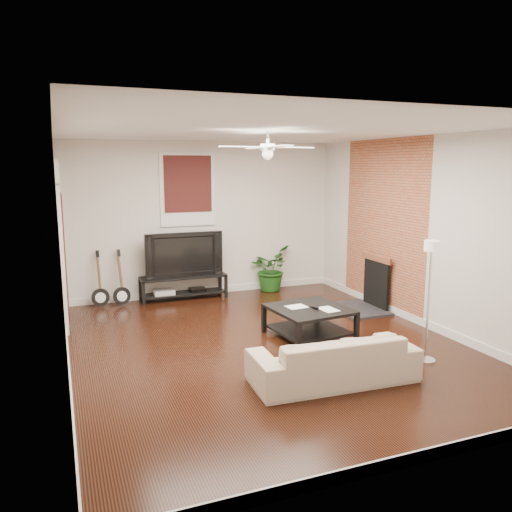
{
  "coord_description": "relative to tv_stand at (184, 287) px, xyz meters",
  "views": [
    {
      "loc": [
        -2.51,
        -6.01,
        2.37
      ],
      "look_at": [
        0.0,
        0.4,
        1.15
      ],
      "focal_mm": 35.79,
      "sensor_mm": 36.0,
      "label": 1
    }
  ],
  "objects": [
    {
      "name": "brick_accent",
      "position": [
        2.95,
        -1.78,
        1.18
      ],
      "size": [
        0.02,
        2.2,
        2.8
      ],
      "primitive_type": "cube",
      "color": "#AF5738",
      "rests_on": "floor"
    },
    {
      "name": "tv",
      "position": [
        0.0,
        0.02,
        0.61
      ],
      "size": [
        1.38,
        0.18,
        0.79
      ],
      "primitive_type": "imported",
      "color": "black",
      "rests_on": "tv_stand"
    },
    {
      "name": "ceiling_fan",
      "position": [
        0.47,
        -2.78,
        2.38
      ],
      "size": [
        1.24,
        1.24,
        0.32
      ],
      "primitive_type": null,
      "color": "white",
      "rests_on": "ceiling"
    },
    {
      "name": "window_back",
      "position": [
        0.17,
        0.19,
        1.73
      ],
      "size": [
        1.0,
        0.06,
        1.3
      ],
      "primitive_type": "cube",
      "color": "black",
      "rests_on": "wall_back"
    },
    {
      "name": "room",
      "position": [
        0.47,
        -2.78,
        1.18
      ],
      "size": [
        5.01,
        6.01,
        2.81
      ],
      "color": "black",
      "rests_on": "ground"
    },
    {
      "name": "floor_lamp",
      "position": [
        2.06,
        -4.01,
        0.54
      ],
      "size": [
        0.26,
        0.26,
        1.51
      ],
      "primitive_type": null,
      "rotation": [
        0.0,
        0.0,
        -0.05
      ],
      "color": "silver",
      "rests_on": "floor"
    },
    {
      "name": "door_left",
      "position": [
        -1.99,
        -0.88,
        1.03
      ],
      "size": [
        0.08,
        1.0,
        2.5
      ],
      "primitive_type": "cube",
      "color": "white",
      "rests_on": "wall_left"
    },
    {
      "name": "tv_stand",
      "position": [
        0.0,
        0.0,
        0.0
      ],
      "size": [
        1.54,
        0.41,
        0.43
      ],
      "primitive_type": "cube",
      "color": "black",
      "rests_on": "floor"
    },
    {
      "name": "potted_plant",
      "position": [
        1.7,
        0.04,
        0.21
      ],
      "size": [
        0.99,
        1.01,
        0.85
      ],
      "primitive_type": "imported",
      "rotation": [
        0.0,
        0.0,
        0.93
      ],
      "color": "#1C5418",
      "rests_on": "floor"
    },
    {
      "name": "sofa",
      "position": [
        0.71,
        -4.11,
        0.05
      ],
      "size": [
        1.88,
        0.82,
        0.54
      ],
      "primitive_type": "imported",
      "rotation": [
        0.0,
        0.0,
        3.09
      ],
      "color": "#BDA88E",
      "rests_on": "floor"
    },
    {
      "name": "guitar_right",
      "position": [
        -1.09,
        -0.06,
        0.27
      ],
      "size": [
        0.34,
        0.27,
        0.97
      ],
      "primitive_type": null,
      "rotation": [
        0.0,
        0.0,
        0.22
      ],
      "color": "black",
      "rests_on": "floor"
    },
    {
      "name": "fireplace",
      "position": [
        2.67,
        -1.78,
        0.24
      ],
      "size": [
        0.8,
        1.1,
        0.92
      ],
      "primitive_type": "cube",
      "color": "black",
      "rests_on": "floor"
    },
    {
      "name": "coffee_table",
      "position": [
        1.16,
        -2.66,
        -0.01
      ],
      "size": [
        1.09,
        1.09,
        0.42
      ],
      "primitive_type": "cube",
      "rotation": [
        0.0,
        0.0,
        0.1
      ],
      "color": "black",
      "rests_on": "floor"
    },
    {
      "name": "guitar_left",
      "position": [
        -1.44,
        -0.03,
        0.27
      ],
      "size": [
        0.32,
        0.24,
        0.97
      ],
      "primitive_type": null,
      "rotation": [
        0.0,
        0.0,
        0.11
      ],
      "color": "black",
      "rests_on": "floor"
    }
  ]
}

